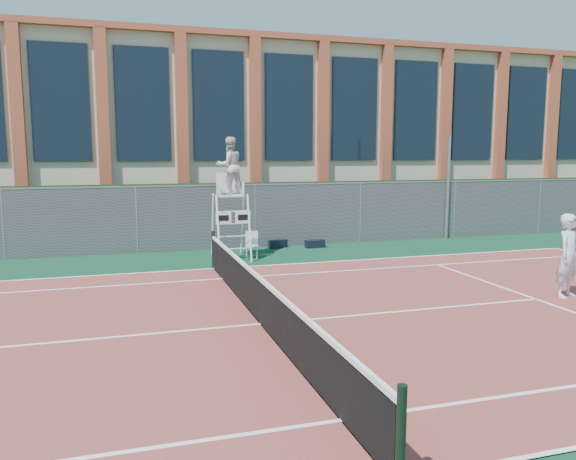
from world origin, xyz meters
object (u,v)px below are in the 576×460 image
object	(u,v)px
plastic_chair	(252,242)
tennis_player	(569,256)
umpire_chair	(230,169)
steel_pole	(448,188)

from	to	relation	value
plastic_chair	tennis_player	size ratio (longest dim) A/B	0.44
umpire_chair	plastic_chair	bearing A→B (deg)	-14.38
umpire_chair	tennis_player	size ratio (longest dim) A/B	2.01
steel_pole	tennis_player	bearing A→B (deg)	-105.28
steel_pole	umpire_chair	distance (m)	9.01
steel_pole	plastic_chair	xyz separation A→B (m)	(-8.17, -1.81, -1.48)
umpire_chair	plastic_chair	distance (m)	2.40
umpire_chair	plastic_chair	xyz separation A→B (m)	(0.64, -0.16, -2.30)
plastic_chair	tennis_player	distance (m)	9.02
steel_pole	umpire_chair	size ratio (longest dim) A/B	1.03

